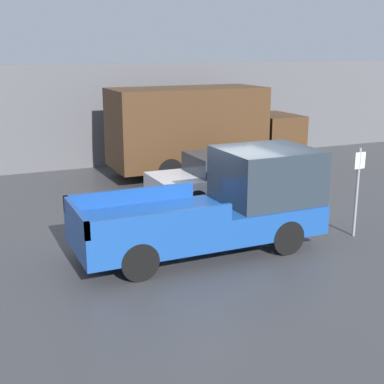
# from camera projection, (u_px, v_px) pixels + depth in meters

# --- Properties ---
(ground_plane) EXTENTS (60.00, 60.00, 0.00)m
(ground_plane) POSITION_uv_depth(u_px,v_px,m) (231.00, 238.00, 13.00)
(ground_plane) COLOR #3D3D3F
(building_wall) EXTENTS (28.00, 0.15, 3.92)m
(building_wall) POSITION_uv_depth(u_px,v_px,m) (118.00, 115.00, 20.79)
(building_wall) COLOR #56565B
(building_wall) RESTS_ON ground
(pickup_truck) EXTENTS (5.59, 2.10, 2.25)m
(pickup_truck) POSITION_uv_depth(u_px,v_px,m) (223.00, 205.00, 12.16)
(pickup_truck) COLOR #194799
(pickup_truck) RESTS_ON ground
(car) EXTENTS (4.73, 1.98, 1.44)m
(car) POSITION_uv_depth(u_px,v_px,m) (229.00, 175.00, 16.25)
(car) COLOR silver
(car) RESTS_ON ground
(delivery_truck) EXTENTS (7.16, 2.38, 3.15)m
(delivery_truck) POSITION_uv_depth(u_px,v_px,m) (200.00, 128.00, 19.28)
(delivery_truck) COLOR #472D19
(delivery_truck) RESTS_ON ground
(parking_sign) EXTENTS (0.30, 0.07, 2.20)m
(parking_sign) POSITION_uv_depth(u_px,v_px,m) (357.00, 187.00, 12.87)
(parking_sign) COLOR gray
(parking_sign) RESTS_ON ground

